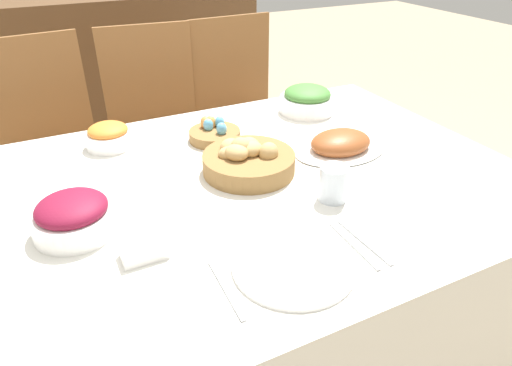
{
  "coord_description": "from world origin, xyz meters",
  "views": [
    {
      "loc": [
        -0.44,
        -1.04,
        1.39
      ],
      "look_at": [
        0.03,
        -0.09,
        0.77
      ],
      "focal_mm": 32.0,
      "sensor_mm": 36.0,
      "label": 1
    }
  ],
  "objects_px": {
    "ham_platter": "(340,144)",
    "chair_far_right": "(242,115)",
    "drinking_cup": "(333,183)",
    "fork": "(225,289)",
    "spoon": "(364,242)",
    "bread_basket": "(248,159)",
    "beet_salad_bowl": "(73,216)",
    "chair_far_left": "(53,150)",
    "green_salad_bowl": "(307,100)",
    "chair_far_center": "(158,130)",
    "sideboard": "(138,74)",
    "knife": "(354,245)",
    "egg_basket": "(214,133)",
    "carrot_bowl": "(109,136)",
    "dinner_plate": "(294,265)",
    "butter_dish": "(144,251)"
  },
  "relations": [
    {
      "from": "ham_platter",
      "to": "chair_far_right",
      "type": "bearing_deg",
      "value": 86.24
    },
    {
      "from": "drinking_cup",
      "to": "fork",
      "type": "bearing_deg",
      "value": -153.95
    },
    {
      "from": "spoon",
      "to": "chair_far_right",
      "type": "bearing_deg",
      "value": 75.76
    },
    {
      "from": "chair_far_right",
      "to": "bread_basket",
      "type": "height_order",
      "value": "chair_far_right"
    },
    {
      "from": "beet_salad_bowl",
      "to": "chair_far_left",
      "type": "bearing_deg",
      "value": 90.48
    },
    {
      "from": "green_salad_bowl",
      "to": "drinking_cup",
      "type": "bearing_deg",
      "value": -115.59
    },
    {
      "from": "chair_far_center",
      "to": "sideboard",
      "type": "relative_size",
      "value": 0.64
    },
    {
      "from": "chair_far_center",
      "to": "knife",
      "type": "height_order",
      "value": "chair_far_center"
    },
    {
      "from": "egg_basket",
      "to": "knife",
      "type": "height_order",
      "value": "egg_basket"
    },
    {
      "from": "beet_salad_bowl",
      "to": "carrot_bowl",
      "type": "bearing_deg",
      "value": 69.56
    },
    {
      "from": "beet_salad_bowl",
      "to": "dinner_plate",
      "type": "relative_size",
      "value": 0.72
    },
    {
      "from": "sideboard",
      "to": "dinner_plate",
      "type": "xyz_separation_m",
      "value": [
        -0.2,
        -2.35,
        0.24
      ]
    },
    {
      "from": "chair_far_left",
      "to": "butter_dish",
      "type": "bearing_deg",
      "value": -89.91
    },
    {
      "from": "dinner_plate",
      "to": "fork",
      "type": "relative_size",
      "value": 1.43
    },
    {
      "from": "knife",
      "to": "carrot_bowl",
      "type": "bearing_deg",
      "value": 118.67
    },
    {
      "from": "chair_far_left",
      "to": "spoon",
      "type": "distance_m",
      "value": 1.46
    },
    {
      "from": "sideboard",
      "to": "egg_basket",
      "type": "xyz_separation_m",
      "value": [
        -0.11,
        -1.66,
        0.26
      ]
    },
    {
      "from": "chair_far_left",
      "to": "spoon",
      "type": "bearing_deg",
      "value": -71.69
    },
    {
      "from": "chair_far_right",
      "to": "spoon",
      "type": "height_order",
      "value": "chair_far_right"
    },
    {
      "from": "chair_far_right",
      "to": "fork",
      "type": "relative_size",
      "value": 5.15
    },
    {
      "from": "chair_far_right",
      "to": "egg_basket",
      "type": "relative_size",
      "value": 5.64
    },
    {
      "from": "chair_far_right",
      "to": "fork",
      "type": "bearing_deg",
      "value": -118.18
    },
    {
      "from": "bread_basket",
      "to": "green_salad_bowl",
      "type": "xyz_separation_m",
      "value": [
        0.41,
        0.33,
        0.01
      ]
    },
    {
      "from": "green_salad_bowl",
      "to": "chair_far_center",
      "type": "bearing_deg",
      "value": 130.29
    },
    {
      "from": "chair_far_left",
      "to": "sideboard",
      "type": "distance_m",
      "value": 1.2
    },
    {
      "from": "sideboard",
      "to": "bread_basket",
      "type": "bearing_deg",
      "value": -93.05
    },
    {
      "from": "bread_basket",
      "to": "drinking_cup",
      "type": "xyz_separation_m",
      "value": [
        0.14,
        -0.24,
        0.01
      ]
    },
    {
      "from": "spoon",
      "to": "carrot_bowl",
      "type": "bearing_deg",
      "value": 116.86
    },
    {
      "from": "chair_far_right",
      "to": "bread_basket",
      "type": "relative_size",
      "value": 3.57
    },
    {
      "from": "green_salad_bowl",
      "to": "chair_far_right",
      "type": "bearing_deg",
      "value": 92.81
    },
    {
      "from": "butter_dish",
      "to": "beet_salad_bowl",
      "type": "bearing_deg",
      "value": 126.16
    },
    {
      "from": "ham_platter",
      "to": "butter_dish",
      "type": "distance_m",
      "value": 0.75
    },
    {
      "from": "chair_far_center",
      "to": "ham_platter",
      "type": "height_order",
      "value": "chair_far_center"
    },
    {
      "from": "chair_far_right",
      "to": "beet_salad_bowl",
      "type": "relative_size",
      "value": 4.96
    },
    {
      "from": "fork",
      "to": "ham_platter",
      "type": "bearing_deg",
      "value": 37.69
    },
    {
      "from": "chair_far_center",
      "to": "sideboard",
      "type": "height_order",
      "value": "chair_far_center"
    },
    {
      "from": "green_salad_bowl",
      "to": "butter_dish",
      "type": "distance_m",
      "value": 0.99
    },
    {
      "from": "chair_far_center",
      "to": "drinking_cup",
      "type": "relative_size",
      "value": 10.09
    },
    {
      "from": "spoon",
      "to": "drinking_cup",
      "type": "relative_size",
      "value": 1.96
    },
    {
      "from": "green_salad_bowl",
      "to": "sideboard",
      "type": "bearing_deg",
      "value": 101.11
    },
    {
      "from": "chair_far_right",
      "to": "knife",
      "type": "relative_size",
      "value": 5.15
    },
    {
      "from": "drinking_cup",
      "to": "chair_far_left",
      "type": "bearing_deg",
      "value": 120.11
    },
    {
      "from": "ham_platter",
      "to": "spoon",
      "type": "relative_size",
      "value": 1.66
    },
    {
      "from": "ham_platter",
      "to": "carrot_bowl",
      "type": "height_order",
      "value": "carrot_bowl"
    },
    {
      "from": "chair_far_left",
      "to": "egg_basket",
      "type": "bearing_deg",
      "value": -57.48
    },
    {
      "from": "sideboard",
      "to": "beet_salad_bowl",
      "type": "xyz_separation_m",
      "value": [
        -0.6,
        -2.0,
        0.28
      ]
    },
    {
      "from": "green_salad_bowl",
      "to": "knife",
      "type": "height_order",
      "value": "green_salad_bowl"
    },
    {
      "from": "carrot_bowl",
      "to": "drinking_cup",
      "type": "distance_m",
      "value": 0.76
    },
    {
      "from": "bread_basket",
      "to": "fork",
      "type": "bearing_deg",
      "value": -120.64
    },
    {
      "from": "spoon",
      "to": "sideboard",
      "type": "bearing_deg",
      "value": 88.09
    }
  ]
}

